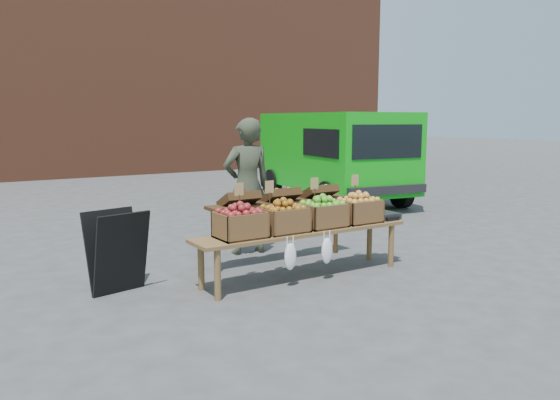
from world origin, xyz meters
TOP-DOWN VIEW (x-y plane):
  - ground at (0.00, 0.00)m, footprint 80.00×80.00m
  - brick_building at (0.00, 15.00)m, footprint 24.00×4.00m
  - delivery_van at (3.27, 4.94)m, footprint 2.63×4.62m
  - vendor at (-0.67, 1.79)m, footprint 0.72×0.52m
  - chalkboard_sign at (-2.68, 1.03)m, footprint 0.64×0.44m
  - back_table at (-0.55, 1.14)m, footprint 2.10×0.44m
  - display_bench at (-0.70, 0.42)m, footprint 2.70×0.56m
  - crate_golden_apples at (-1.53, 0.42)m, footprint 0.50×0.40m
  - crate_russet_pears at (-0.98, 0.42)m, footprint 0.50×0.40m
  - crate_red_apples at (-0.43, 0.42)m, footprint 0.50×0.40m
  - crate_green_apples at (0.12, 0.42)m, footprint 0.50×0.40m
  - weighing_scale at (0.55, 0.42)m, footprint 0.34×0.30m

SIDE VIEW (x-z plane):
  - ground at x=0.00m, z-range 0.00..0.00m
  - display_bench at x=-0.70m, z-range 0.00..0.57m
  - chalkboard_sign at x=-2.68m, z-range 0.00..0.89m
  - back_table at x=-0.55m, z-range 0.00..1.04m
  - weighing_scale at x=0.55m, z-range 0.57..0.65m
  - crate_golden_apples at x=-1.53m, z-range 0.57..0.85m
  - crate_russet_pears at x=-0.98m, z-range 0.57..0.85m
  - crate_red_apples at x=-0.43m, z-range 0.57..0.85m
  - crate_green_apples at x=0.12m, z-range 0.57..0.85m
  - vendor at x=-0.67m, z-range 0.00..1.85m
  - delivery_van at x=3.27m, z-range 0.00..1.96m
  - brick_building at x=0.00m, z-range 0.00..10.00m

